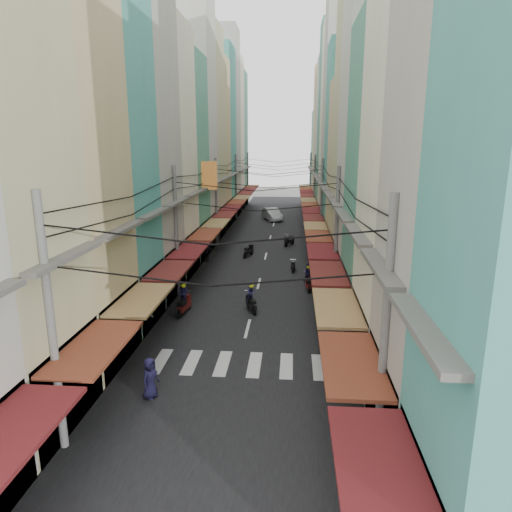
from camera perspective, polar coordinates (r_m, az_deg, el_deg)
The scene contains 15 objects.
ground at distance 26.06m, azimuth -0.63°, elevation -7.38°, with size 160.00×160.00×0.00m, color slate.
road at distance 45.24m, azimuth 1.68°, elevation 1.79°, with size 10.00×80.00×0.02m, color black.
sidewalk_left at distance 46.02m, azimuth -6.44°, elevation 1.94°, with size 3.00×80.00×0.06m, color slate.
sidewalk_right at distance 45.38m, azimuth 9.90°, elevation 1.65°, with size 3.00×80.00×0.06m, color slate.
crosswalk at distance 20.60m, azimuth -2.19°, elevation -13.33°, with size 7.55×2.40×0.01m.
building_row_left at distance 42.01m, azimuth -9.68°, elevation 14.10°, with size 7.80×67.67×23.70m.
building_row_right at distance 41.04m, azimuth 12.93°, elevation 13.46°, with size 7.80×68.98×22.59m.
utility_poles at distance 39.37m, azimuth 1.36°, elevation 9.68°, with size 10.20×66.13×8.20m.
white_car at distance 58.33m, azimuth 2.03°, elevation 4.50°, with size 5.38×2.11×1.90m, color silver.
bicycle at distance 29.26m, azimuth 14.79°, elevation -5.45°, with size 0.63×1.69×1.16m, color black.
moving_scooters at distance 31.49m, azimuth 0.28°, elevation -2.58°, with size 7.69×20.58×1.92m.
parked_scooters at distance 22.72m, azimuth 6.17°, elevation -9.51°, with size 13.15×16.18×0.96m.
pedestrians at distance 27.64m, azimuth -7.15°, elevation -4.00°, with size 11.07×21.63×2.22m.
market_umbrella at distance 20.96m, azimuth 14.84°, elevation -7.63°, with size 2.07×2.07×2.18m.
traffic_sign at distance 24.31m, azimuth 10.43°, elevation -3.55°, with size 0.10×0.67×3.08m.
Camera 1 is at (2.23, -24.20, 9.41)m, focal length 32.00 mm.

